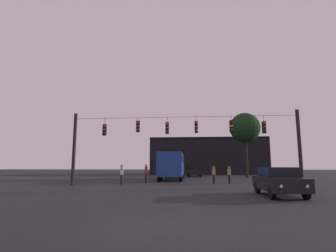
# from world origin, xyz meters

# --- Properties ---
(ground_plane) EXTENTS (168.00, 168.00, 0.00)m
(ground_plane) POSITION_xyz_m (0.00, 24.50, 0.00)
(ground_plane) COLOR black
(ground_plane) RESTS_ON ground
(overhead_signal_span) EXTENTS (18.60, 0.44, 6.03)m
(overhead_signal_span) POSITION_xyz_m (0.00, 14.20, 3.70)
(overhead_signal_span) COLOR black
(overhead_signal_span) RESTS_ON ground
(city_bus) EXTENTS (2.63, 11.02, 3.00)m
(city_bus) POSITION_xyz_m (-1.58, 24.31, 1.87)
(city_bus) COLOR navy
(city_bus) RESTS_ON ground
(car_near_right) EXTENTS (1.82, 4.35, 1.52)m
(car_near_right) POSITION_xyz_m (5.36, 7.65, 0.80)
(car_near_right) COLOR black
(car_near_right) RESTS_ON ground
(car_far_left) EXTENTS (2.27, 4.48, 1.52)m
(car_far_left) POSITION_xyz_m (0.98, 32.56, 0.80)
(car_far_left) COLOR black
(car_far_left) RESTS_ON ground
(pedestrian_crossing_left) EXTENTS (0.29, 0.39, 1.57)m
(pedestrian_crossing_left) POSITION_xyz_m (2.73, 17.66, 0.88)
(pedestrian_crossing_left) COLOR black
(pedestrian_crossing_left) RESTS_ON ground
(pedestrian_crossing_center) EXTENTS (0.32, 0.41, 1.74)m
(pedestrian_crossing_center) POSITION_xyz_m (-3.54, 17.45, 0.99)
(pedestrian_crossing_center) COLOR black
(pedestrian_crossing_center) RESTS_ON ground
(pedestrian_crossing_right) EXTENTS (0.30, 0.40, 1.70)m
(pedestrian_crossing_right) POSITION_xyz_m (-5.23, 15.01, 0.96)
(pedestrian_crossing_right) COLOR black
(pedestrian_crossing_right) RESTS_ON ground
(pedestrian_near_bus) EXTENTS (0.28, 0.38, 1.53)m
(pedestrian_near_bus) POSITION_xyz_m (4.11, 17.58, 0.86)
(pedestrian_near_bus) COLOR black
(pedestrian_near_bus) RESTS_ON ground
(corner_building) EXTENTS (21.63, 12.24, 6.83)m
(corner_building) POSITION_xyz_m (3.80, 47.17, 3.42)
(corner_building) COLOR black
(corner_building) RESTS_ON ground
(tree_left_silhouette) EXTENTS (4.18, 4.18, 8.91)m
(tree_left_silhouette) POSITION_xyz_m (8.13, 29.86, 6.76)
(tree_left_silhouette) COLOR black
(tree_left_silhouette) RESTS_ON ground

